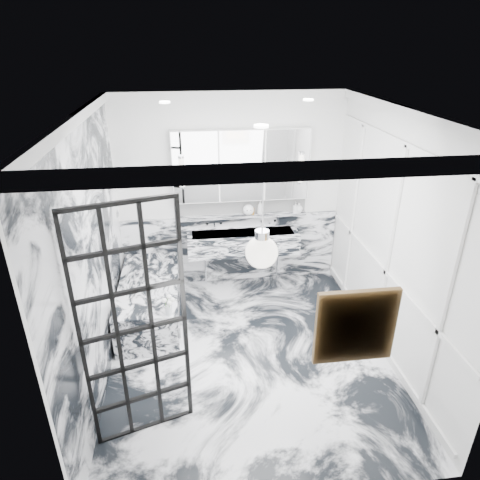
{
  "coord_description": "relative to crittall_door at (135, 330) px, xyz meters",
  "views": [
    {
      "loc": [
        -0.6,
        -3.99,
        3.41
      ],
      "look_at": [
        -0.03,
        0.5,
        1.27
      ],
      "focal_mm": 32.0,
      "sensor_mm": 36.0,
      "label": 1
    }
  ],
  "objects": [
    {
      "name": "floor",
      "position": [
        1.12,
        0.93,
        -1.15
      ],
      "size": [
        3.6,
        3.6,
        0.0
      ],
      "primitive_type": "plane",
      "color": "white",
      "rests_on": "ground"
    },
    {
      "name": "ceiling",
      "position": [
        1.12,
        0.93,
        1.65
      ],
      "size": [
        3.6,
        3.6,
        0.0
      ],
      "primitive_type": "plane",
      "rotation": [
        3.14,
        0.0,
        0.0
      ],
      "color": "white",
      "rests_on": "wall_back"
    },
    {
      "name": "wall_back",
      "position": [
        1.12,
        2.73,
        0.25
      ],
      "size": [
        3.6,
        0.0,
        3.6
      ],
      "primitive_type": "plane",
      "rotation": [
        1.57,
        0.0,
        0.0
      ],
      "color": "white",
      "rests_on": "floor"
    },
    {
      "name": "wall_front",
      "position": [
        1.12,
        -0.87,
        0.25
      ],
      "size": [
        3.6,
        0.0,
        3.6
      ],
      "primitive_type": "plane",
      "rotation": [
        -1.57,
        0.0,
        0.0
      ],
      "color": "white",
      "rests_on": "floor"
    },
    {
      "name": "wall_left",
      "position": [
        -0.48,
        0.93,
        0.25
      ],
      "size": [
        0.0,
        3.6,
        3.6
      ],
      "primitive_type": "plane",
      "rotation": [
        1.57,
        0.0,
        1.57
      ],
      "color": "white",
      "rests_on": "floor"
    },
    {
      "name": "wall_right",
      "position": [
        2.72,
        0.93,
        0.25
      ],
      "size": [
        0.0,
        3.6,
        3.6
      ],
      "primitive_type": "plane",
      "rotation": [
        1.57,
        0.0,
        -1.57
      ],
      "color": "white",
      "rests_on": "floor"
    },
    {
      "name": "marble_clad_back",
      "position": [
        1.12,
        2.7,
        -0.63
      ],
      "size": [
        3.18,
        0.05,
        1.05
      ],
      "primitive_type": "cube",
      "color": "white",
      "rests_on": "floor"
    },
    {
      "name": "marble_clad_left",
      "position": [
        -0.47,
        0.93,
        0.19
      ],
      "size": [
        0.02,
        3.56,
        2.68
      ],
      "primitive_type": "cube",
      "color": "white",
      "rests_on": "floor"
    },
    {
      "name": "panel_molding",
      "position": [
        2.7,
        0.93,
        0.15
      ],
      "size": [
        0.03,
        3.4,
        2.3
      ],
      "primitive_type": "cube",
      "color": "white",
      "rests_on": "floor"
    },
    {
      "name": "soap_bottle_a",
      "position": [
        1.54,
        2.64,
        0.04
      ],
      "size": [
        0.1,
        0.1,
        0.21
      ],
      "primitive_type": "imported",
      "rotation": [
        0.0,
        0.0,
        0.3
      ],
      "color": "#8C5919",
      "rests_on": "ledge"
    },
    {
      "name": "soap_bottle_b",
      "position": [
        2.06,
        2.64,
        0.02
      ],
      "size": [
        0.07,
        0.07,
        0.16
      ],
      "primitive_type": "imported",
      "rotation": [
        0.0,
        0.0,
        0.01
      ],
      "color": "#4C4C51",
      "rests_on": "ledge"
    },
    {
      "name": "soap_bottle_c",
      "position": [
        2.12,
        2.64,
        0.01
      ],
      "size": [
        0.13,
        0.13,
        0.15
      ],
      "primitive_type": "imported",
      "rotation": [
        0.0,
        0.0,
        -0.16
      ],
      "color": "silver",
      "rests_on": "ledge"
    },
    {
      "name": "face_pot",
      "position": [
        1.36,
        2.64,
        0.01
      ],
      "size": [
        0.16,
        0.16,
        0.16
      ],
      "primitive_type": "sphere",
      "color": "white",
      "rests_on": "ledge"
    },
    {
      "name": "amber_bottle",
      "position": [
        1.44,
        2.64,
        -0.01
      ],
      "size": [
        0.04,
        0.04,
        0.1
      ],
      "primitive_type": "cylinder",
      "color": "#8C5919",
      "rests_on": "ledge"
    },
    {
      "name": "flower_vase",
      "position": [
        0.22,
        1.05,
        -0.54
      ],
      "size": [
        0.08,
        0.08,
        0.12
      ],
      "primitive_type": "cylinder",
      "color": "silver",
      "rests_on": "bathtub"
    },
    {
      "name": "crittall_door",
      "position": [
        0.0,
        0.0,
        0.0
      ],
      "size": [
        0.86,
        0.28,
        2.31
      ],
      "primitive_type": null,
      "rotation": [
        0.0,
        0.0,
        0.28
      ],
      "color": "black",
      "rests_on": "floor"
    },
    {
      "name": "artwork",
      "position": [
        1.58,
        -0.83,
        0.5
      ],
      "size": [
        0.46,
        0.04,
        0.46
      ],
      "primitive_type": "cube",
      "color": "orange",
      "rests_on": "wall_front"
    },
    {
      "name": "pendant_light",
      "position": [
        1.01,
        -0.39,
        0.87
      ],
      "size": [
        0.23,
        0.23,
        0.23
      ],
      "primitive_type": "sphere",
      "color": "white",
      "rests_on": "ceiling"
    },
    {
      "name": "trough_sink",
      "position": [
        1.27,
        2.48,
        -0.42
      ],
      "size": [
        1.6,
        0.45,
        0.3
      ],
      "primitive_type": "cube",
      "color": "silver",
      "rests_on": "wall_back"
    },
    {
      "name": "ledge",
      "position": [
        1.27,
        2.65,
        -0.08
      ],
      "size": [
        1.9,
        0.14,
        0.04
      ],
      "primitive_type": "cube",
      "color": "silver",
      "rests_on": "wall_back"
    },
    {
      "name": "subway_tile",
      "position": [
        1.27,
        2.71,
        0.05
      ],
      "size": [
        1.9,
        0.03,
        0.23
      ],
      "primitive_type": "cube",
      "color": "white",
      "rests_on": "wall_back"
    },
    {
      "name": "mirror_cabinet",
      "position": [
        1.27,
        2.65,
        0.67
      ],
      "size": [
        1.9,
        0.16,
        1.0
      ],
      "primitive_type": "cube",
      "color": "white",
      "rests_on": "wall_back"
    },
    {
      "name": "sconce_left",
      "position": [
        0.45,
        2.56,
        0.63
      ],
      "size": [
        0.07,
        0.07,
        0.4
      ],
      "primitive_type": "cylinder",
      "color": "white",
      "rests_on": "mirror_cabinet"
    },
    {
      "name": "sconce_right",
      "position": [
        2.09,
        2.56,
        0.63
      ],
      "size": [
        0.07,
        0.07,
        0.4
      ],
      "primitive_type": "cylinder",
      "color": "white",
      "rests_on": "mirror_cabinet"
    },
    {
      "name": "bathtub",
      "position": [
        -0.06,
        1.82,
        -0.88
      ],
      "size": [
        0.75,
        1.65,
        0.55
      ],
      "primitive_type": "cube",
      "color": "silver",
      "rests_on": "floor"
    }
  ]
}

